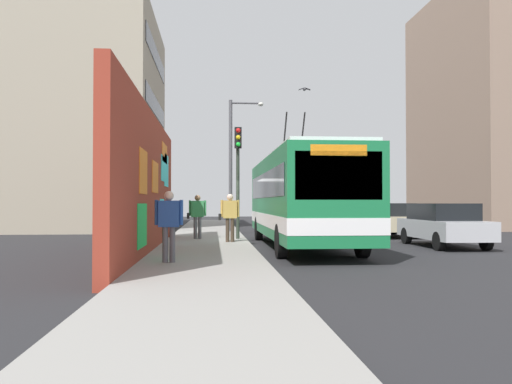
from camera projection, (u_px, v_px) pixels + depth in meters
name	position (u px, v px, depth m)	size (l,w,h in m)	color
ground_plane	(247.00, 244.00, 20.53)	(80.00, 80.00, 0.00)	#232326
sidewalk_slab	(207.00, 242.00, 20.40)	(48.00, 3.20, 0.15)	gray
graffiti_wall	(149.00, 184.00, 16.25)	(13.85, 0.32, 4.38)	maroon
building_far_left	(86.00, 123.00, 32.51)	(12.19, 8.56, 13.14)	#9E937F
building_far_right	(485.00, 109.00, 35.39)	(12.63, 6.24, 15.83)	gray
city_bus	(301.00, 196.00, 18.87)	(11.54, 2.67, 5.08)	#19723F
parked_car_silver	(443.00, 224.00, 19.04)	(4.47, 1.86, 1.58)	#B7B7BC
parked_car_champagne	(387.00, 219.00, 25.10)	(4.93, 1.92, 1.58)	#C6B793
pedestrian_midblock	(197.00, 213.00, 21.14)	(0.24, 0.78, 1.77)	#595960
pedestrian_at_curb	(230.00, 214.00, 19.44)	(0.24, 0.78, 1.78)	#3F3326
pedestrian_near_wall	(169.00, 220.00, 12.81)	(0.23, 0.69, 1.74)	#595960
traffic_light	(238.00, 164.00, 21.07)	(0.49, 0.28, 4.51)	#2D382D
street_lamp	(234.00, 156.00, 26.80)	(0.44, 1.78, 6.73)	#4C4C51
flying_pigeons	(305.00, 89.00, 24.57)	(0.32, 0.55, 0.14)	#47474C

